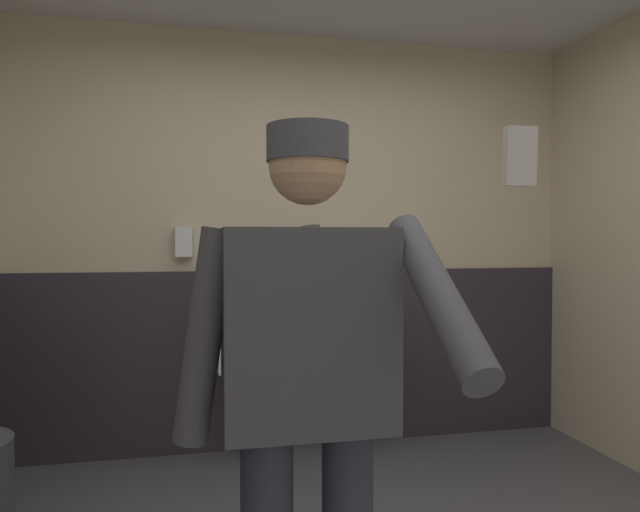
% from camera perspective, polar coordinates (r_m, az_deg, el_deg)
% --- Properties ---
extents(wall_back, '(4.22, 0.12, 2.61)m').
position_cam_1_polar(wall_back, '(3.66, -2.57, 1.47)').
color(wall_back, beige).
rests_on(wall_back, ground_plane).
extents(wainscot_band_back, '(3.62, 0.03, 1.12)m').
position_cam_1_polar(wainscot_band_back, '(3.67, -2.36, -10.22)').
color(wainscot_band_back, '#2D2833').
rests_on(wainscot_band_back, ground_plane).
extents(urinal_left, '(0.40, 0.34, 1.24)m').
position_cam_1_polar(urinal_left, '(3.45, -7.44, -7.32)').
color(urinal_left, white).
rests_on(urinal_left, ground_plane).
extents(urinal_middle, '(0.40, 0.34, 1.24)m').
position_cam_1_polar(urinal_middle, '(3.58, 4.70, -6.97)').
color(urinal_middle, white).
rests_on(urinal_middle, ground_plane).
extents(privacy_divider_panel, '(0.04, 0.40, 0.90)m').
position_cam_1_polar(privacy_divider_panel, '(3.40, -1.03, -4.48)').
color(privacy_divider_panel, '#4C4C51').
extents(person, '(0.66, 0.60, 1.61)m').
position_cam_1_polar(person, '(1.53, -1.18, -12.29)').
color(person, '#2D3342').
rests_on(person, ground_plane).
extents(cell_phone, '(0.06, 0.03, 0.11)m').
position_cam_1_polar(cell_phone, '(1.13, 19.48, 9.45)').
color(cell_phone, silver).
extents(soap_dispenser, '(0.10, 0.07, 0.18)m').
position_cam_1_polar(soap_dispenser, '(3.51, -13.55, 1.39)').
color(soap_dispenser, silver).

